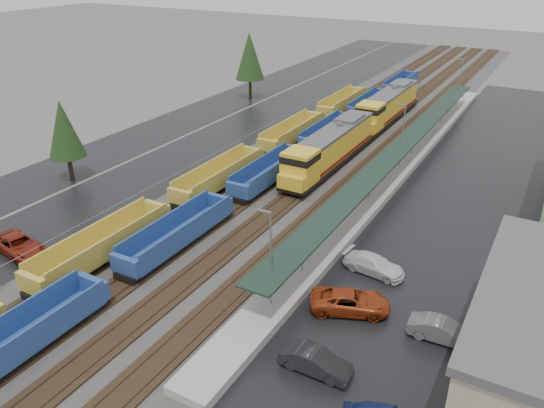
# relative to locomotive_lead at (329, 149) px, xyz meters

# --- Properties ---
(ballast_strip) EXTENTS (20.00, 160.00, 0.08)m
(ballast_strip) POSITION_rel_locomotive_lead_xyz_m (-2.00, 13.20, -2.48)
(ballast_strip) COLOR #302D2B
(ballast_strip) RESTS_ON ground
(trackbed) EXTENTS (14.60, 160.00, 0.22)m
(trackbed) POSITION_rel_locomotive_lead_xyz_m (-2.00, 13.20, -2.36)
(trackbed) COLOR black
(trackbed) RESTS_ON ground
(west_parking_lot) EXTENTS (10.00, 160.00, 0.02)m
(west_parking_lot) POSITION_rel_locomotive_lead_xyz_m (-17.00, 13.20, -2.51)
(west_parking_lot) COLOR black
(west_parking_lot) RESTS_ON ground
(west_road) EXTENTS (9.00, 160.00, 0.02)m
(west_road) POSITION_rel_locomotive_lead_xyz_m (-27.00, 13.20, -2.51)
(west_road) COLOR black
(west_road) RESTS_ON ground
(east_commuter_lot) EXTENTS (16.00, 100.00, 0.02)m
(east_commuter_lot) POSITION_rel_locomotive_lead_xyz_m (17.00, 3.20, -2.51)
(east_commuter_lot) COLOR black
(east_commuter_lot) RESTS_ON ground
(station_platform) EXTENTS (3.00, 80.00, 8.00)m
(station_platform) POSITION_rel_locomotive_lead_xyz_m (7.50, 3.20, -1.78)
(station_platform) COLOR #9E9B93
(station_platform) RESTS_ON ground
(chainlink_fence) EXTENTS (0.08, 160.04, 2.02)m
(chainlink_fence) POSITION_rel_locomotive_lead_xyz_m (-11.50, 11.63, -0.91)
(chainlink_fence) COLOR gray
(chainlink_fence) RESTS_ON ground
(tree_west_near) EXTENTS (3.96, 3.96, 9.00)m
(tree_west_near) POSITION_rel_locomotive_lead_xyz_m (-24.00, -16.80, 3.30)
(tree_west_near) COLOR #332316
(tree_west_near) RESTS_ON ground
(tree_west_far) EXTENTS (4.84, 4.84, 11.00)m
(tree_west_far) POSITION_rel_locomotive_lead_xyz_m (-25.00, 23.20, 4.61)
(tree_west_far) COLOR #332316
(tree_west_far) RESTS_ON ground
(locomotive_lead) EXTENTS (3.19, 20.99, 4.75)m
(locomotive_lead) POSITION_rel_locomotive_lead_xyz_m (0.00, 0.00, 0.00)
(locomotive_lead) COLOR black
(locomotive_lead) RESTS_ON ground
(locomotive_trail) EXTENTS (3.19, 20.99, 4.75)m
(locomotive_trail) POSITION_rel_locomotive_lead_xyz_m (0.00, 21.00, 0.00)
(locomotive_trail) COLOR black
(locomotive_trail) RESTS_ON ground
(well_string_yellow) EXTENTS (2.82, 99.75, 2.50)m
(well_string_yellow) POSITION_rel_locomotive_lead_xyz_m (-8.00, -19.09, -1.29)
(well_string_yellow) COLOR #B29831
(well_string_yellow) RESTS_ON ground
(well_string_blue) EXTENTS (2.72, 109.35, 2.41)m
(well_string_blue) POSITION_rel_locomotive_lead_xyz_m (-4.00, -6.86, -1.33)
(well_string_blue) COLOR navy
(well_string_blue) RESTS_ON ground
(parked_car_west_c) EXTENTS (3.39, 5.92, 1.56)m
(parked_car_west_c) POSITION_rel_locomotive_lead_xyz_m (-15.14, -30.40, -1.74)
(parked_car_west_c) COLOR maroon
(parked_car_west_c) RESTS_ON ground
(parked_car_east_a) EXTENTS (1.66, 4.58, 1.50)m
(parked_car_east_a) POSITION_rel_locomotive_lead_xyz_m (12.85, -30.66, -1.77)
(parked_car_east_a) COLOR black
(parked_car_east_a) RESTS_ON ground
(parked_car_east_b) EXTENTS (4.63, 6.25, 1.58)m
(parked_car_east_b) POSITION_rel_locomotive_lead_xyz_m (12.41, -23.97, -1.73)
(parked_car_east_b) COLOR #9C3613
(parked_car_east_b) RESTS_ON ground
(parked_car_east_c) EXTENTS (2.60, 5.22, 1.46)m
(parked_car_east_c) POSITION_rel_locomotive_lead_xyz_m (12.21, -18.40, -1.79)
(parked_car_east_c) COLOR silver
(parked_car_east_c) RESTS_ON ground
(parked_car_east_e) EXTENTS (1.84, 4.60, 1.49)m
(parked_car_east_e) POSITION_rel_locomotive_lead_xyz_m (18.92, -23.90, -1.77)
(parked_car_east_e) COLOR #5D6062
(parked_car_east_e) RESTS_ON ground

